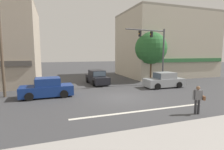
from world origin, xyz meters
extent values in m
plane|color=#3D3D3F|center=(0.00, 0.00, 0.00)|extent=(120.00, 120.00, 0.00)
cube|color=silver|center=(0.00, -3.50, 0.00)|extent=(9.00, 0.24, 0.01)
cube|color=#B7AD99|center=(12.07, 11.33, 4.73)|extent=(13.51, 9.49, 9.45)
cube|color=#2D6638|center=(12.07, 6.49, 2.60)|extent=(12.83, 0.24, 0.50)
cube|color=gray|center=(12.07, 11.33, 9.60)|extent=(13.51, 9.49, 0.30)
cylinder|color=#4C3823|center=(6.71, 6.69, 1.34)|extent=(0.32, 0.32, 2.68)
sphere|color=#28602D|center=(6.71, 6.69, 4.19)|extent=(4.02, 4.02, 4.02)
cylinder|color=brown|center=(-8.96, 3.25, 4.49)|extent=(0.22, 0.22, 8.98)
cylinder|color=#47474C|center=(6.61, 3.90, 3.10)|extent=(0.18, 0.18, 6.20)
cylinder|color=#47474C|center=(4.22, 3.70, 5.95)|extent=(4.79, 0.53, 0.12)
cube|color=black|center=(4.94, 3.76, 5.55)|extent=(0.22, 0.26, 0.60)
sphere|color=black|center=(4.82, 3.75, 5.73)|extent=(0.12, 0.12, 0.12)
sphere|color=orange|center=(4.82, 3.75, 5.55)|extent=(0.12, 0.12, 0.12)
sphere|color=black|center=(4.82, 3.75, 5.37)|extent=(0.12, 0.12, 0.12)
cube|color=black|center=(3.50, 3.63, 5.55)|extent=(0.22, 0.26, 0.60)
sphere|color=black|center=(3.38, 3.62, 5.73)|extent=(0.12, 0.12, 0.12)
sphere|color=orange|center=(3.38, 3.62, 5.55)|extent=(0.12, 0.12, 0.12)
sphere|color=black|center=(3.38, 3.62, 5.37)|extent=(0.12, 0.12, 0.12)
cube|color=black|center=(-0.30, 6.81, 0.54)|extent=(2.00, 4.22, 0.80)
cube|color=black|center=(-0.30, 6.91, 1.26)|extent=(1.70, 2.01, 0.64)
cube|color=#475666|center=(-0.23, 5.95, 1.26)|extent=(1.44, 0.17, 0.54)
cylinder|color=black|center=(0.65, 5.61, 0.32)|extent=(0.23, 0.65, 0.64)
cylinder|color=black|center=(-1.05, 5.48, 0.32)|extent=(0.23, 0.65, 0.64)
cylinder|color=black|center=(0.46, 8.14, 0.32)|extent=(0.23, 0.65, 0.64)
cylinder|color=black|center=(-1.24, 8.02, 0.32)|extent=(0.23, 0.65, 0.64)
cube|color=navy|center=(-5.69, 2.17, 0.54)|extent=(4.15, 1.82, 0.80)
cube|color=navy|center=(-5.59, 2.17, 1.26)|extent=(1.95, 1.62, 0.64)
cube|color=#475666|center=(-6.56, 2.14, 1.26)|extent=(0.10, 1.44, 0.54)
cylinder|color=black|center=(-6.93, 1.28, 0.32)|extent=(0.65, 0.20, 0.64)
cylinder|color=black|center=(-6.99, 2.98, 0.32)|extent=(0.65, 0.20, 0.64)
cylinder|color=black|center=(-4.39, 1.36, 0.32)|extent=(0.65, 0.20, 0.64)
cylinder|color=black|center=(-4.44, 3.06, 0.32)|extent=(0.65, 0.20, 0.64)
cube|color=#999EA3|center=(5.78, 2.48, 0.54)|extent=(4.13, 1.78, 0.80)
cube|color=#999EA3|center=(5.88, 2.47, 1.26)|extent=(1.93, 1.60, 0.64)
cube|color=#475666|center=(4.91, 2.49, 1.26)|extent=(0.09, 1.44, 0.54)
cylinder|color=black|center=(4.49, 1.65, 0.32)|extent=(0.64, 0.19, 0.64)
cylinder|color=black|center=(4.52, 3.35, 0.32)|extent=(0.64, 0.19, 0.64)
cylinder|color=black|center=(7.03, 1.60, 0.32)|extent=(0.64, 0.19, 0.64)
cylinder|color=black|center=(7.07, 3.30, 0.32)|extent=(0.64, 0.19, 0.64)
cylinder|color=#333338|center=(2.67, -4.99, 0.43)|extent=(0.14, 0.14, 0.86)
cylinder|color=#333338|center=(2.84, -5.05, 0.43)|extent=(0.14, 0.14, 0.86)
cube|color=slate|center=(2.75, -5.02, 1.15)|extent=(0.42, 0.34, 0.58)
sphere|color=brown|center=(2.75, -5.02, 1.56)|extent=(0.22, 0.22, 0.22)
cylinder|color=slate|center=(2.53, -4.93, 1.15)|extent=(0.09, 0.09, 0.56)
cylinder|color=slate|center=(2.98, -5.11, 1.15)|extent=(0.09, 0.09, 0.56)
cube|color=brown|center=(3.04, -5.17, 0.98)|extent=(0.21, 0.30, 0.24)
camera|label=1|loc=(-5.22, -12.79, 3.57)|focal=28.00mm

